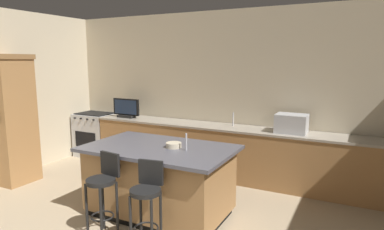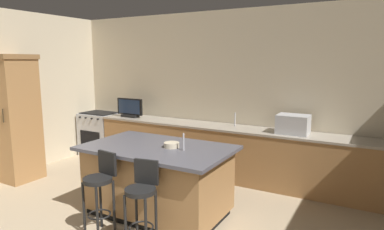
{
  "view_description": "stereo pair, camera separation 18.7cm",
  "coord_description": "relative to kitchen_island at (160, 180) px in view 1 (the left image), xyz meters",
  "views": [
    {
      "loc": [
        2.02,
        -1.58,
        2.06
      ],
      "look_at": [
        -0.24,
        2.82,
        1.24
      ],
      "focal_mm": 31.24,
      "sensor_mm": 36.0,
      "label": 1
    },
    {
      "loc": [
        2.18,
        -1.49,
        2.06
      ],
      "look_at": [
        -0.24,
        2.82,
        1.24
      ],
      "focal_mm": 31.24,
      "sensor_mm": 36.0,
      "label": 2
    }
  ],
  "objects": [
    {
      "name": "wall_back",
      "position": [
        0.3,
        2.13,
        0.99
      ],
      "size": [
        7.52,
        0.12,
        2.93
      ],
      "primitive_type": "cube",
      "color": "beige",
      "rests_on": "ground_plane"
    },
    {
      "name": "microwave",
      "position": [
        1.35,
        1.75,
        0.59
      ],
      "size": [
        0.48,
        0.36,
        0.3
      ],
      "primitive_type": "cube",
      "color": "#B7BABF",
      "rests_on": "counter_back"
    },
    {
      "name": "bar_stool_left",
      "position": [
        -0.3,
        -0.75,
        0.11
      ],
      "size": [
        0.34,
        0.35,
        0.98
      ],
      "rotation": [
        0.0,
        0.0,
        -0.12
      ],
      "color": "black",
      "rests_on": "ground_plane"
    },
    {
      "name": "sink_faucet_island",
      "position": [
        0.4,
        0.0,
        0.57
      ],
      "size": [
        0.02,
        0.02,
        0.22
      ],
      "primitive_type": "cylinder",
      "color": "#B2B2B7",
      "rests_on": "kitchen_island"
    },
    {
      "name": "sink_faucet_back",
      "position": [
        0.34,
        1.85,
        0.56
      ],
      "size": [
        0.02,
        0.02,
        0.24
      ],
      "primitive_type": "cylinder",
      "color": "#B2B2B7",
      "rests_on": "counter_back"
    },
    {
      "name": "kitchen_island",
      "position": [
        0.0,
        0.0,
        0.0
      ],
      "size": [
        1.94,
        1.18,
        0.94
      ],
      "color": "black",
      "rests_on": "ground_plane"
    },
    {
      "name": "bar_stool_right",
      "position": [
        0.31,
        -0.74,
        0.1
      ],
      "size": [
        0.34,
        0.36,
        0.97
      ],
      "rotation": [
        0.0,
        0.0,
        0.17
      ],
      "color": "black",
      "rests_on": "ground_plane"
    },
    {
      "name": "wall_left",
      "position": [
        -3.26,
        0.07,
        0.99
      ],
      "size": [
        0.12,
        4.53,
        2.93
      ],
      "primitive_type": "cube",
      "color": "beige",
      "rests_on": "ground_plane"
    },
    {
      "name": "cabinet_tower",
      "position": [
        -2.89,
        -0.07,
        0.64
      ],
      "size": [
        0.66,
        0.65,
        2.15
      ],
      "color": "#9E7042",
      "rests_on": "ground_plane"
    },
    {
      "name": "fruit_bowl",
      "position": [
        0.19,
        0.05,
        0.49
      ],
      "size": [
        0.2,
        0.2,
        0.07
      ],
      "primitive_type": "cylinder",
      "color": "beige",
      "rests_on": "kitchen_island"
    },
    {
      "name": "counter_back",
      "position": [
        0.25,
        1.75,
        -0.02
      ],
      "size": [
        5.22,
        0.62,
        0.92
      ],
      "color": "#9E7042",
      "rests_on": "ground_plane"
    },
    {
      "name": "range_oven",
      "position": [
        -2.76,
        1.75,
        -0.01
      ],
      "size": [
        0.79,
        0.63,
        0.94
      ],
      "color": "#B7BABF",
      "rests_on": "ground_plane"
    },
    {
      "name": "tv_monitor",
      "position": [
        -1.87,
        1.7,
        0.61
      ],
      "size": [
        0.6,
        0.16,
        0.38
      ],
      "color": "black",
      "rests_on": "counter_back"
    }
  ]
}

